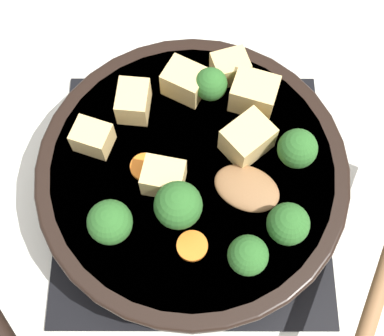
{
  "coord_description": "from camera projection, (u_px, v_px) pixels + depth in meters",
  "views": [
    {
      "loc": [
        0.22,
        0.0,
        0.59
      ],
      "look_at": [
        0.0,
        0.0,
        0.08
      ],
      "focal_mm": 50.0,
      "sensor_mm": 36.0,
      "label": 1
    }
  ],
  "objects": [
    {
      "name": "ground_plane",
      "position": [
        192.0,
        194.0,
        0.62
      ],
      "size": [
        2.4,
        2.4,
        0.0
      ],
      "primitive_type": "plane",
      "color": "silver"
    },
    {
      "name": "tofu_cube_center_large",
      "position": [
        230.0,
        68.0,
        0.58
      ],
      "size": [
        0.04,
        0.05,
        0.03
      ],
      "primitive_type": "cube",
      "rotation": [
        0.0,
        0.0,
        5.02
      ],
      "color": "#DBB770",
      "rests_on": "skillet_pan"
    },
    {
      "name": "wooden_spoon",
      "position": [
        327.0,
        221.0,
        0.52
      ],
      "size": [
        0.22,
        0.23,
        0.02
      ],
      "color": "brown",
      "rests_on": "skillet_pan"
    },
    {
      "name": "tofu_cube_near_handle",
      "position": [
        92.0,
        138.0,
        0.55
      ],
      "size": [
        0.04,
        0.05,
        0.03
      ],
      "primitive_type": "cube",
      "rotation": [
        0.0,
        0.0,
        4.38
      ],
      "color": "#DBB770",
      "rests_on": "skillet_pan"
    },
    {
      "name": "broccoli_floret_north_edge",
      "position": [
        210.0,
        85.0,
        0.56
      ],
      "size": [
        0.04,
        0.04,
        0.04
      ],
      "color": "#709956",
      "rests_on": "skillet_pan"
    },
    {
      "name": "broccoli_floret_near_spoon",
      "position": [
        178.0,
        205.0,
        0.51
      ],
      "size": [
        0.05,
        0.05,
        0.05
      ],
      "color": "#709956",
      "rests_on": "skillet_pan"
    },
    {
      "name": "tofu_cube_back_piece",
      "position": [
        254.0,
        94.0,
        0.57
      ],
      "size": [
        0.05,
        0.06,
        0.04
      ],
      "primitive_type": "cube",
      "rotation": [
        0.0,
        0.0,
        4.4
      ],
      "color": "#DBB770",
      "rests_on": "skillet_pan"
    },
    {
      "name": "skillet_pan",
      "position": [
        190.0,
        177.0,
        0.57
      ],
      "size": [
        0.39,
        0.42,
        0.05
      ],
      "color": "black",
      "rests_on": "front_burner_grate"
    },
    {
      "name": "carrot_slice_orange_thin",
      "position": [
        193.0,
        246.0,
        0.52
      ],
      "size": [
        0.03,
        0.03,
        0.01
      ],
      "primitive_type": "cylinder",
      "color": "orange",
      "rests_on": "skillet_pan"
    },
    {
      "name": "tofu_cube_front_piece",
      "position": [
        133.0,
        101.0,
        0.57
      ],
      "size": [
        0.04,
        0.04,
        0.03
      ],
      "primitive_type": "cube",
      "rotation": [
        0.0,
        0.0,
        6.19
      ],
      "color": "#DBB770",
      "rests_on": "skillet_pan"
    },
    {
      "name": "broccoli_floret_center_top",
      "position": [
        288.0,
        224.0,
        0.5
      ],
      "size": [
        0.04,
        0.04,
        0.05
      ],
      "color": "#709956",
      "rests_on": "skillet_pan"
    },
    {
      "name": "carrot_slice_near_center",
      "position": [
        145.0,
        165.0,
        0.55
      ],
      "size": [
        0.03,
        0.03,
        0.01
      ],
      "primitive_type": "cylinder",
      "color": "orange",
      "rests_on": "skillet_pan"
    },
    {
      "name": "front_burner_grate",
      "position": [
        192.0,
        190.0,
        0.61
      ],
      "size": [
        0.31,
        0.31,
        0.03
      ],
      "color": "black",
      "rests_on": "ground_plane"
    },
    {
      "name": "broccoli_floret_west_rim",
      "position": [
        110.0,
        222.0,
        0.5
      ],
      "size": [
        0.04,
        0.04,
        0.05
      ],
      "color": "#709956",
      "rests_on": "skillet_pan"
    },
    {
      "name": "tofu_cube_east_chunk",
      "position": [
        247.0,
        139.0,
        0.55
      ],
      "size": [
        0.06,
        0.06,
        0.04
      ],
      "primitive_type": "cube",
      "rotation": [
        0.0,
        0.0,
        2.27
      ],
      "color": "#DBB770",
      "rests_on": "skillet_pan"
    },
    {
      "name": "tofu_cube_mid_small",
      "position": [
        163.0,
        178.0,
        0.53
      ],
      "size": [
        0.04,
        0.05,
        0.03
      ],
      "primitive_type": "cube",
      "rotation": [
        0.0,
        0.0,
        4.51
      ],
      "color": "#DBB770",
      "rests_on": "skillet_pan"
    },
    {
      "name": "broccoli_floret_south_cluster",
      "position": [
        248.0,
        255.0,
        0.49
      ],
      "size": [
        0.04,
        0.04,
        0.05
      ],
      "color": "#709956",
      "rests_on": "skillet_pan"
    },
    {
      "name": "tofu_cube_west_chunk",
      "position": [
        185.0,
        81.0,
        0.57
      ],
      "size": [
        0.05,
        0.05,
        0.03
      ],
      "primitive_type": "cube",
      "rotation": [
        0.0,
        0.0,
        4.23
      ],
      "color": "#DBB770",
      "rests_on": "skillet_pan"
    },
    {
      "name": "broccoli_floret_east_rim",
      "position": [
        297.0,
        149.0,
        0.53
      ],
      "size": [
        0.04,
        0.04,
        0.05
      ],
      "color": "#709956",
      "rests_on": "skillet_pan"
    }
  ]
}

